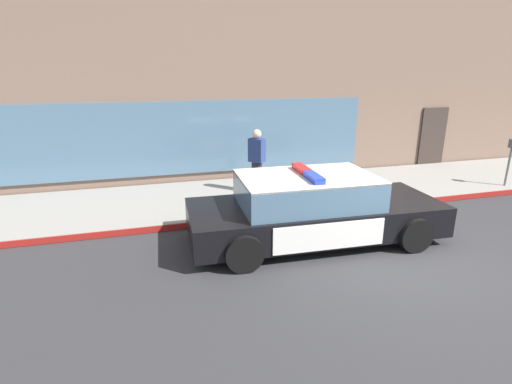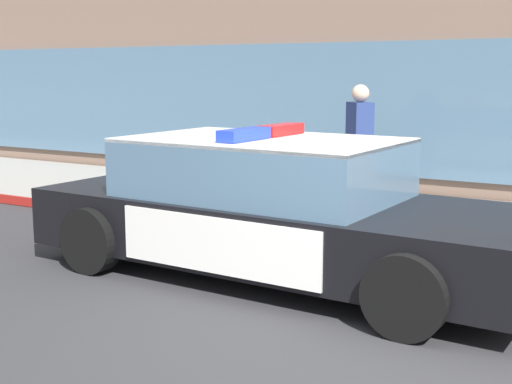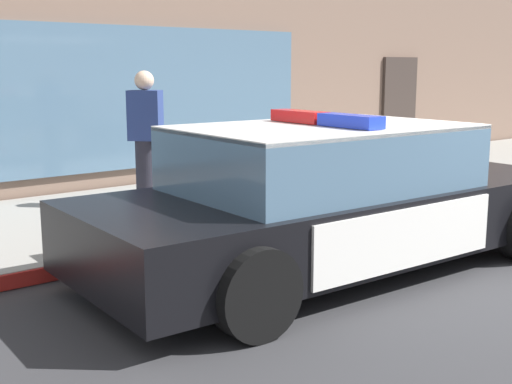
# 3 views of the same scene
# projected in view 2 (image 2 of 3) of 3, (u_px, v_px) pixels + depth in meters

# --- Properties ---
(ground) EXTENTS (48.00, 48.00, 0.00)m
(ground) POSITION_uv_depth(u_px,v_px,m) (369.00, 344.00, 5.26)
(ground) COLOR #303033
(sidewalk) EXTENTS (48.00, 3.27, 0.15)m
(sidewalk) POSITION_uv_depth(u_px,v_px,m) (489.00, 228.00, 8.81)
(sidewalk) COLOR gray
(sidewalk) RESTS_ON ground
(curb_red_paint) EXTENTS (28.80, 0.04, 0.14)m
(curb_red_paint) POSITION_uv_depth(u_px,v_px,m) (456.00, 258.00, 7.41)
(curb_red_paint) COLOR maroon
(curb_red_paint) RESTS_ON ground
(police_cruiser) EXTENTS (5.14, 2.28, 1.49)m
(police_cruiser) POSITION_uv_depth(u_px,v_px,m) (275.00, 209.00, 6.96)
(police_cruiser) COLOR black
(police_cruiser) RESTS_ON ground
(fire_hydrant) EXTENTS (0.34, 0.39, 0.73)m
(fire_hydrant) POSITION_uv_depth(u_px,v_px,m) (278.00, 195.00, 8.76)
(fire_hydrant) COLOR red
(fire_hydrant) RESTS_ON sidewalk
(pedestrian_on_sidewalk) EXTENTS (0.46, 0.47, 1.71)m
(pedestrian_on_sidewalk) POSITION_uv_depth(u_px,v_px,m) (359.00, 147.00, 9.61)
(pedestrian_on_sidewalk) COLOR #23232D
(pedestrian_on_sidewalk) RESTS_ON sidewalk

